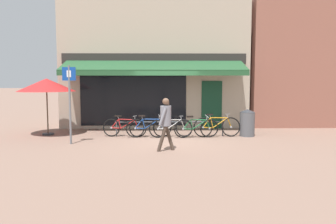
{
  "coord_description": "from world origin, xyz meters",
  "views": [
    {
      "loc": [
        -0.22,
        -11.62,
        2.13
      ],
      "look_at": [
        0.02,
        -0.51,
        1.05
      ],
      "focal_mm": 35.0,
      "sensor_mm": 36.0,
      "label": 1
    }
  ],
  "objects_px": {
    "bicycle_blue": "(149,127)",
    "litter_bin": "(247,123)",
    "bicycle_green": "(196,128)",
    "parking_sign": "(70,96)",
    "bicycle_orange": "(217,126)",
    "bicycle_red": "(124,127)",
    "pedestrian_adult": "(166,118)",
    "bicycle_silver": "(171,128)",
    "cafe_parasol": "(46,85)"
  },
  "relations": [
    {
      "from": "bicycle_orange",
      "to": "litter_bin",
      "type": "relative_size",
      "value": 1.76
    },
    {
      "from": "cafe_parasol",
      "to": "litter_bin",
      "type": "bearing_deg",
      "value": -3.33
    },
    {
      "from": "pedestrian_adult",
      "to": "cafe_parasol",
      "type": "distance_m",
      "value": 5.54
    },
    {
      "from": "bicycle_orange",
      "to": "bicycle_blue",
      "type": "bearing_deg",
      "value": 175.83
    },
    {
      "from": "bicycle_red",
      "to": "bicycle_orange",
      "type": "bearing_deg",
      "value": 7.91
    },
    {
      "from": "bicycle_red",
      "to": "litter_bin",
      "type": "relative_size",
      "value": 1.63
    },
    {
      "from": "bicycle_blue",
      "to": "parking_sign",
      "type": "distance_m",
      "value": 3.1
    },
    {
      "from": "pedestrian_adult",
      "to": "cafe_parasol",
      "type": "relative_size",
      "value": 0.73
    },
    {
      "from": "bicycle_blue",
      "to": "litter_bin",
      "type": "bearing_deg",
      "value": -2.01
    },
    {
      "from": "bicycle_blue",
      "to": "bicycle_red",
      "type": "bearing_deg",
      "value": 167.0
    },
    {
      "from": "bicycle_green",
      "to": "pedestrian_adult",
      "type": "bearing_deg",
      "value": -123.4
    },
    {
      "from": "parking_sign",
      "to": "pedestrian_adult",
      "type": "bearing_deg",
      "value": -19.4
    },
    {
      "from": "bicycle_orange",
      "to": "bicycle_green",
      "type": "bearing_deg",
      "value": -170.15
    },
    {
      "from": "bicycle_red",
      "to": "pedestrian_adult",
      "type": "relative_size",
      "value": 1.05
    },
    {
      "from": "bicycle_red",
      "to": "litter_bin",
      "type": "height_order",
      "value": "litter_bin"
    },
    {
      "from": "bicycle_red",
      "to": "litter_bin",
      "type": "xyz_separation_m",
      "value": [
        4.67,
        0.05,
        0.15
      ]
    },
    {
      "from": "bicycle_blue",
      "to": "pedestrian_adult",
      "type": "relative_size",
      "value": 1.06
    },
    {
      "from": "bicycle_green",
      "to": "pedestrian_adult",
      "type": "height_order",
      "value": "pedestrian_adult"
    },
    {
      "from": "bicycle_orange",
      "to": "parking_sign",
      "type": "xyz_separation_m",
      "value": [
        -5.14,
        -1.31,
        1.2
      ]
    },
    {
      "from": "bicycle_orange",
      "to": "cafe_parasol",
      "type": "bearing_deg",
      "value": 169.32
    },
    {
      "from": "bicycle_silver",
      "to": "cafe_parasol",
      "type": "height_order",
      "value": "cafe_parasol"
    },
    {
      "from": "pedestrian_adult",
      "to": "cafe_parasol",
      "type": "height_order",
      "value": "cafe_parasol"
    },
    {
      "from": "bicycle_orange",
      "to": "parking_sign",
      "type": "distance_m",
      "value": 5.44
    },
    {
      "from": "bicycle_red",
      "to": "litter_bin",
      "type": "bearing_deg",
      "value": 9.56
    },
    {
      "from": "pedestrian_adult",
      "to": "parking_sign",
      "type": "relative_size",
      "value": 0.62
    },
    {
      "from": "bicycle_red",
      "to": "parking_sign",
      "type": "bearing_deg",
      "value": -131.17
    },
    {
      "from": "litter_bin",
      "to": "cafe_parasol",
      "type": "distance_m",
      "value": 7.86
    },
    {
      "from": "bicycle_blue",
      "to": "bicycle_silver",
      "type": "xyz_separation_m",
      "value": [
        0.83,
        0.02,
        -0.02
      ]
    },
    {
      "from": "bicycle_red",
      "to": "cafe_parasol",
      "type": "bearing_deg",
      "value": 179.54
    },
    {
      "from": "bicycle_green",
      "to": "litter_bin",
      "type": "distance_m",
      "value": 2.02
    },
    {
      "from": "pedestrian_adult",
      "to": "cafe_parasol",
      "type": "bearing_deg",
      "value": 147.02
    },
    {
      "from": "bicycle_green",
      "to": "bicycle_blue",
      "type": "bearing_deg",
      "value": 169.46
    },
    {
      "from": "bicycle_blue",
      "to": "litter_bin",
      "type": "height_order",
      "value": "litter_bin"
    },
    {
      "from": "bicycle_blue",
      "to": "bicycle_orange",
      "type": "distance_m",
      "value": 2.58
    },
    {
      "from": "bicycle_blue",
      "to": "bicycle_green",
      "type": "distance_m",
      "value": 1.78
    },
    {
      "from": "bicycle_blue",
      "to": "bicycle_silver",
      "type": "distance_m",
      "value": 0.84
    },
    {
      "from": "bicycle_red",
      "to": "parking_sign",
      "type": "relative_size",
      "value": 0.64
    },
    {
      "from": "bicycle_blue",
      "to": "bicycle_green",
      "type": "bearing_deg",
      "value": -9.79
    },
    {
      "from": "bicycle_silver",
      "to": "cafe_parasol",
      "type": "distance_m",
      "value": 5.09
    },
    {
      "from": "bicycle_blue",
      "to": "cafe_parasol",
      "type": "bearing_deg",
      "value": 166.08
    },
    {
      "from": "bicycle_green",
      "to": "parking_sign",
      "type": "relative_size",
      "value": 0.64
    },
    {
      "from": "bicycle_orange",
      "to": "litter_bin",
      "type": "bearing_deg",
      "value": -0.26
    },
    {
      "from": "litter_bin",
      "to": "parking_sign",
      "type": "bearing_deg",
      "value": -167.28
    },
    {
      "from": "bicycle_red",
      "to": "pedestrian_adult",
      "type": "xyz_separation_m",
      "value": [
        1.53,
        -2.49,
        0.62
      ]
    },
    {
      "from": "bicycle_silver",
      "to": "parking_sign",
      "type": "relative_size",
      "value": 0.64
    },
    {
      "from": "litter_bin",
      "to": "bicycle_silver",
      "type": "bearing_deg",
      "value": -176.85
    },
    {
      "from": "bicycle_orange",
      "to": "pedestrian_adult",
      "type": "distance_m",
      "value": 3.18
    },
    {
      "from": "bicycle_blue",
      "to": "bicycle_green",
      "type": "height_order",
      "value": "bicycle_green"
    },
    {
      "from": "pedestrian_adult",
      "to": "bicycle_orange",
      "type": "bearing_deg",
      "value": 51.21
    },
    {
      "from": "bicycle_green",
      "to": "parking_sign",
      "type": "xyz_separation_m",
      "value": [
        -4.33,
        -1.09,
        1.22
      ]
    }
  ]
}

